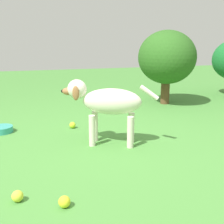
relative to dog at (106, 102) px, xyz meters
The scene contains 7 objects.
ground 0.44m from the dog, 36.25° to the right, with size 14.00×14.00×0.00m, color #478438.
dog is the anchor object (origin of this frame).
tennis_ball_0 1.05m from the dog, 29.59° to the right, with size 0.07×0.07×0.07m, color yellow.
tennis_ball_1 1.09m from the dog, 45.18° to the right, with size 0.07×0.07×0.07m, color #D3DE3A.
tennis_ball_2 0.67m from the dog, 158.88° to the right, with size 0.07×0.07×0.07m, color #C0DB2B.
water_bowl 1.15m from the dog, 124.29° to the right, with size 0.22×0.22×0.06m, color teal.
shrub_far 1.86m from the dog, 136.27° to the left, with size 0.87×0.79×1.03m.
Camera 1 is at (2.04, -0.51, 0.88)m, focal length 44.84 mm.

